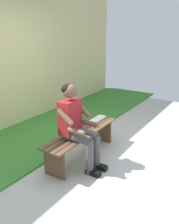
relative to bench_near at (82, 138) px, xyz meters
name	(u,v)px	position (x,y,z in m)	size (l,w,h in m)	color
ground_plane	(107,218)	(0.97, 1.00, -0.35)	(10.00, 7.00, 0.04)	#B2B2AD
grass_strip	(19,135)	(0.00, -1.49, -0.32)	(9.00, 2.28, 0.03)	#387A2D
bench_near	(82,138)	(0.00, 0.00, 0.00)	(1.61, 0.43, 0.44)	brown
person_seated	(77,123)	(0.26, 0.10, 0.35)	(0.50, 0.69, 1.24)	maroon
apple	(95,124)	(-0.28, 0.07, 0.15)	(0.08, 0.08, 0.08)	#72B738
book_open	(97,119)	(-0.58, -0.06, 0.12)	(0.42, 0.17, 0.02)	white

